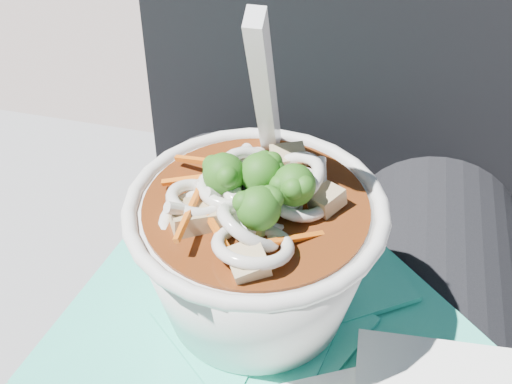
# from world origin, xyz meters

# --- Properties ---
(person_body) EXTENTS (0.34, 0.94, 1.03)m
(person_body) POSITION_xyz_m (0.00, 0.09, 0.57)
(person_body) COLOR black
(person_body) RESTS_ON ground
(plastic_bag) EXTENTS (0.32, 0.37, 0.02)m
(plastic_bag) POSITION_xyz_m (-0.03, -0.02, 0.64)
(plastic_bag) COLOR #33D6B2
(plastic_bag) RESTS_ON lap
(udon_bowl) EXTENTS (0.18, 0.18, 0.20)m
(udon_bowl) POSITION_xyz_m (-0.03, 0.02, 0.70)
(udon_bowl) COLOR white
(udon_bowl) RESTS_ON plastic_bag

